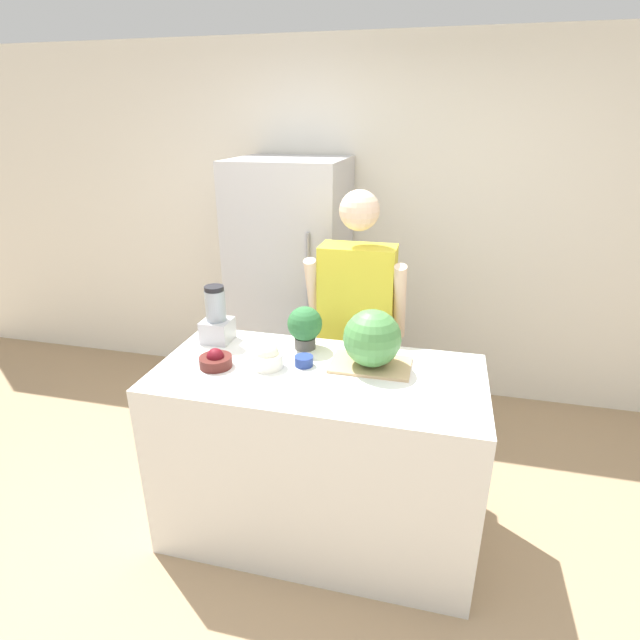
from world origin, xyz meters
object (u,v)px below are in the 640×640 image
at_px(refrigerator, 292,288).
at_px(bowl_cherries, 216,360).
at_px(bowl_small_blue, 304,361).
at_px(blender, 216,319).
at_px(person, 356,332).
at_px(bowl_cream, 267,357).
at_px(potted_plant, 305,326).
at_px(watermelon, 372,338).

height_order(refrigerator, bowl_cherries, refrigerator).
distance_m(bowl_small_blue, blender, 0.56).
distance_m(person, bowl_cherries, 0.93).
relative_size(bowl_cream, potted_plant, 0.67).
bearing_deg(bowl_cherries, blender, 112.53).
relative_size(refrigerator, bowl_cherries, 11.50).
bearing_deg(bowl_small_blue, bowl_cream, -161.01).
distance_m(refrigerator, watermelon, 1.41).
bearing_deg(refrigerator, bowl_cream, -78.39).
bearing_deg(bowl_cream, blender, 147.87).
xyz_separation_m(person, bowl_small_blue, (-0.15, -0.62, 0.09)).
relative_size(refrigerator, blender, 5.88).
bearing_deg(bowl_small_blue, watermelon, 10.89).
distance_m(refrigerator, bowl_cherries, 1.35).
bearing_deg(bowl_cherries, watermelon, 13.38).
bearing_deg(bowl_cherries, bowl_small_blue, 15.29).
distance_m(refrigerator, blender, 1.09).
relative_size(person, bowl_small_blue, 18.95).
height_order(refrigerator, bowl_cream, refrigerator).
xyz_separation_m(bowl_cream, bowl_small_blue, (0.17, 0.06, -0.03)).
xyz_separation_m(bowl_cream, blender, (-0.36, 0.23, 0.07)).
relative_size(refrigerator, bowl_small_blue, 20.13).
relative_size(watermelon, bowl_cherries, 1.75).
bearing_deg(bowl_cream, refrigerator, 101.61).
xyz_separation_m(watermelon, bowl_cherries, (-0.73, -0.17, -0.12)).
xyz_separation_m(bowl_small_blue, potted_plant, (-0.05, 0.19, 0.10)).
height_order(bowl_cream, blender, blender).
distance_m(bowl_small_blue, potted_plant, 0.22).
bearing_deg(watermelon, person, 106.88).
xyz_separation_m(watermelon, bowl_small_blue, (-0.32, -0.06, -0.13)).
bearing_deg(refrigerator, potted_plant, -69.78).
relative_size(watermelon, potted_plant, 1.22).
bearing_deg(bowl_small_blue, potted_plant, 103.71).
distance_m(person, blender, 0.84).
relative_size(refrigerator, person, 1.06).
xyz_separation_m(refrigerator, bowl_small_blue, (0.43, -1.24, 0.06)).
distance_m(watermelon, bowl_cherries, 0.76).
relative_size(bowl_small_blue, potted_plant, 0.40).
xyz_separation_m(refrigerator, blender, (-0.09, -1.07, 0.17)).
bearing_deg(watermelon, refrigerator, 122.52).
relative_size(person, watermelon, 6.19).
distance_m(person, bowl_cream, 0.76).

